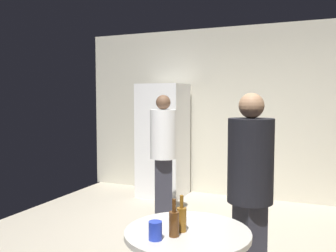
{
  "coord_description": "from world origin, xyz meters",
  "views": [
    {
      "loc": [
        1.19,
        -3.13,
        1.56
      ],
      "look_at": [
        -0.26,
        0.32,
        1.28
      ],
      "focal_mm": 38.94,
      "sensor_mm": 36.0,
      "label": 1
    }
  ],
  "objects": [
    {
      "name": "beer_bottle_brown",
      "position": [
        0.4,
        -1.14,
        0.82
      ],
      "size": [
        0.06,
        0.06,
        0.23
      ],
      "color": "#593314",
      "rests_on": "foreground_table"
    },
    {
      "name": "refrigerator",
      "position": [
        -1.13,
        2.2,
        0.9
      ],
      "size": [
        0.7,
        0.68,
        1.8
      ],
      "color": "white",
      "rests_on": "ground_plane"
    },
    {
      "name": "wall_back",
      "position": [
        0.0,
        2.63,
        1.35
      ],
      "size": [
        5.32,
        0.06,
        2.7
      ],
      "primitive_type": "cube",
      "color": "beige",
      "rests_on": "ground_plane"
    },
    {
      "name": "foreground_table",
      "position": [
        0.44,
        -1.02,
        0.63
      ],
      "size": [
        0.8,
        0.8,
        0.73
      ],
      "color": "beige",
      "rests_on": "ground_plane"
    },
    {
      "name": "person_in_black_shirt",
      "position": [
        0.72,
        -0.42,
        0.94
      ],
      "size": [
        0.48,
        0.48,
        1.61
      ],
      "rotation": [
        0.0,
        0.0,
        -2.36
      ],
      "color": "#2D2D38",
      "rests_on": "ground_plane"
    },
    {
      "name": "beer_bottle_amber",
      "position": [
        0.41,
        -1.05,
        0.82
      ],
      "size": [
        0.06,
        0.06,
        0.23
      ],
      "color": "#8C5919",
      "rests_on": "foreground_table"
    },
    {
      "name": "person_in_white_shirt",
      "position": [
        -0.67,
        1.15,
        0.94
      ],
      "size": [
        0.46,
        0.46,
        1.62
      ],
      "rotation": [
        0.0,
        0.0,
        -1.11
      ],
      "color": "#2D2D38",
      "rests_on": "ground_plane"
    },
    {
      "name": "plastic_cup_blue",
      "position": [
        0.31,
        -1.24,
        0.79
      ],
      "size": [
        0.08,
        0.08,
        0.11
      ],
      "primitive_type": "cylinder",
      "color": "blue",
      "rests_on": "foreground_table"
    }
  ]
}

